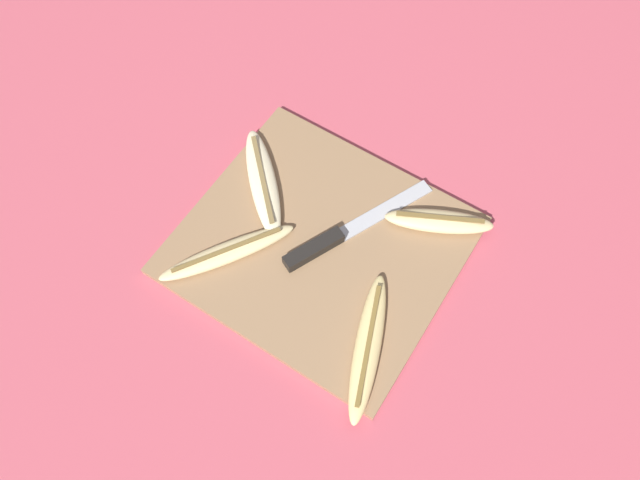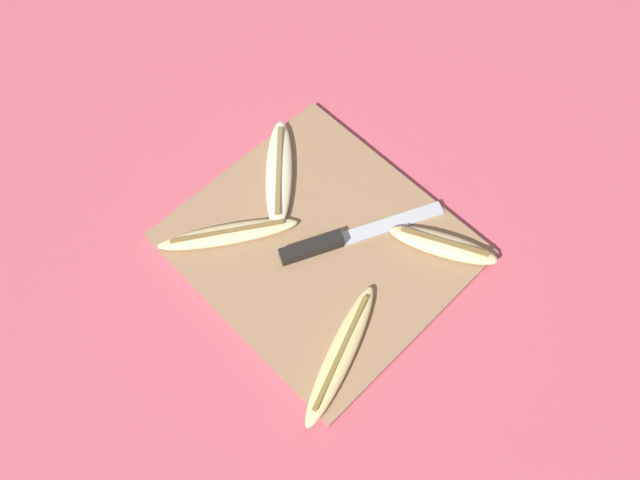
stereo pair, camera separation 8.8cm
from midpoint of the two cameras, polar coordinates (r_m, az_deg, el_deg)
The scene contains 7 objects.
ground_plane at distance 0.90m, azimuth -2.79°, elevation -0.91°, with size 4.00×4.00×0.00m, color #C65160.
cutting_board at distance 0.89m, azimuth -2.80°, elevation -0.74°, with size 0.38×0.34×0.01m.
knife at distance 0.88m, azimuth -1.85°, elevation -0.22°, with size 0.12×0.23×0.02m.
banana_mellow_near at distance 0.90m, azimuth 8.12°, elevation 1.45°, with size 0.16×0.10×0.02m.
banana_golden_short at distance 0.82m, azimuth 1.32°, elevation -10.02°, with size 0.10×0.20×0.02m.
banana_ripe_center at distance 0.89m, azimuth -11.28°, elevation -1.41°, with size 0.14×0.19×0.02m.
banana_bright_far at distance 0.93m, azimuth -7.92°, elevation 5.02°, with size 0.16×0.16×0.02m.
Camera 1 is at (0.22, -0.33, 0.81)m, focal length 35.00 mm.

